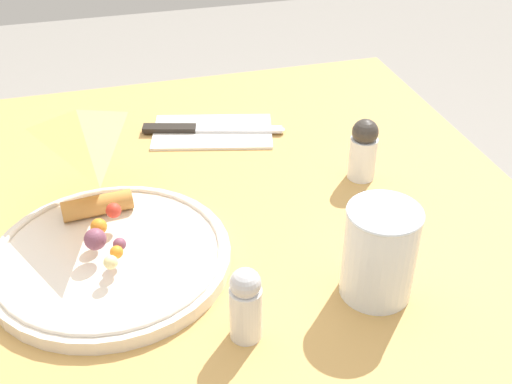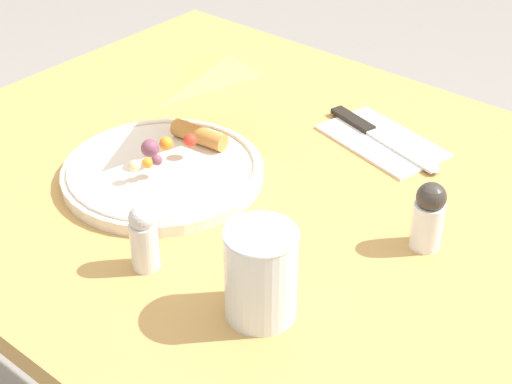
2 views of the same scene
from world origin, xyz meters
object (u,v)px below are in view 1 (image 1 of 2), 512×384
(butter_knife, at_px, (205,129))
(pepper_shaker, at_px, (363,149))
(milk_glass, at_px, (379,254))
(napkin_folded, at_px, (213,132))
(plate_pizza, at_px, (110,254))
(dining_table, at_px, (172,292))
(salt_shaker, at_px, (246,304))

(butter_knife, height_order, pepper_shaker, pepper_shaker)
(milk_glass, distance_m, butter_knife, 0.40)
(napkin_folded, relative_size, pepper_shaker, 2.29)
(napkin_folded, bearing_deg, plate_pizza, -123.15)
(plate_pizza, distance_m, napkin_folded, 0.31)
(plate_pizza, distance_m, pepper_shaker, 0.35)
(dining_table, distance_m, pepper_shaker, 0.31)
(pepper_shaker, bearing_deg, butter_knife, 135.36)
(napkin_folded, height_order, salt_shaker, salt_shaker)
(milk_glass, bearing_deg, napkin_folded, 103.60)
(salt_shaker, bearing_deg, dining_table, 102.02)
(dining_table, bearing_deg, pepper_shaker, 3.28)
(milk_glass, xyz_separation_m, salt_shaker, (-0.15, -0.02, -0.01))
(dining_table, bearing_deg, plate_pizza, -132.81)
(salt_shaker, bearing_deg, pepper_shaker, 46.74)
(butter_knife, bearing_deg, salt_shaker, -80.45)
(dining_table, distance_m, napkin_folded, 0.25)
(milk_glass, bearing_deg, pepper_shaker, 70.67)
(napkin_folded, xyz_separation_m, salt_shaker, (-0.05, -0.40, 0.04))
(milk_glass, relative_size, napkin_folded, 0.53)
(plate_pizza, bearing_deg, dining_table, 47.19)
(butter_knife, xyz_separation_m, salt_shaker, (-0.04, -0.40, 0.03))
(plate_pizza, relative_size, pepper_shaker, 3.10)
(milk_glass, distance_m, pepper_shaker, 0.22)
(napkin_folded, bearing_deg, pepper_shaker, -45.93)
(dining_table, bearing_deg, butter_knife, 64.53)
(salt_shaker, distance_m, pepper_shaker, 0.32)
(dining_table, distance_m, plate_pizza, 0.18)
(salt_shaker, bearing_deg, milk_glass, 9.38)
(plate_pizza, distance_m, milk_glass, 0.29)
(butter_knife, height_order, salt_shaker, salt_shaker)
(napkin_folded, height_order, pepper_shaker, pepper_shaker)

